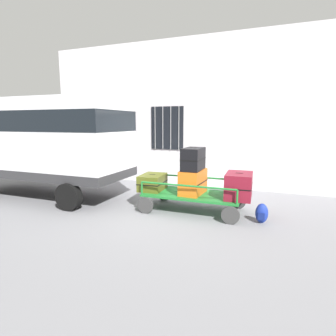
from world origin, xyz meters
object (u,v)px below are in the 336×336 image
at_px(suitcase_left_bottom, 153,182).
at_px(suitcase_midleft_middle, 193,159).
at_px(luggage_cart, 193,196).
at_px(backpack, 262,213).
at_px(suitcase_center_bottom, 239,186).
at_px(suitcase_midleft_bottom, 193,182).
at_px(van, 45,138).

xyz_separation_m(suitcase_left_bottom, suitcase_midleft_middle, (1.10, -0.03, 0.67)).
bearing_deg(suitcase_left_bottom, suitcase_midleft_middle, -1.73).
height_order(luggage_cart, backpack, luggage_cart).
bearing_deg(luggage_cart, suitcase_center_bottom, -0.69).
distance_m(luggage_cart, suitcase_center_bottom, 1.16).
distance_m(suitcase_left_bottom, suitcase_midleft_bottom, 1.11).
height_order(suitcase_midleft_bottom, suitcase_midleft_middle, suitcase_midleft_middle).
bearing_deg(suitcase_center_bottom, suitcase_midleft_middle, -178.97).
height_order(suitcase_midleft_bottom, backpack, suitcase_midleft_bottom).
distance_m(van, suitcase_center_bottom, 5.70).
height_order(van, suitcase_midleft_bottom, van).
height_order(luggage_cart, suitcase_left_bottom, suitcase_left_bottom).
bearing_deg(luggage_cart, van, -178.41).
xyz_separation_m(suitcase_midleft_bottom, backpack, (1.65, -0.26, -0.53)).
bearing_deg(van, suitcase_midleft_bottom, 1.33).
relative_size(van, backpack, 11.36).
height_order(van, suitcase_left_bottom, van).
xyz_separation_m(van, suitcase_center_bottom, (5.61, 0.11, -1.01)).
bearing_deg(suitcase_midleft_bottom, suitcase_midleft_middle, -90.00).
relative_size(luggage_cart, suitcase_center_bottom, 2.65).
bearing_deg(suitcase_midleft_bottom, luggage_cart, 90.00).
height_order(luggage_cart, suitcase_center_bottom, suitcase_center_bottom).
distance_m(suitcase_midleft_bottom, backpack, 1.75).
height_order(van, suitcase_midleft_middle, van).
bearing_deg(suitcase_midleft_middle, van, -178.83).
bearing_deg(backpack, luggage_cart, 170.48).
distance_m(van, suitcase_left_bottom, 3.58).
relative_size(luggage_cart, backpack, 5.56).
relative_size(suitcase_midleft_middle, backpack, 1.78).
bearing_deg(luggage_cart, suitcase_midleft_middle, -90.00).
relative_size(suitcase_midleft_bottom, suitcase_midleft_middle, 1.13).
distance_m(suitcase_midleft_bottom, suitcase_center_bottom, 1.10).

